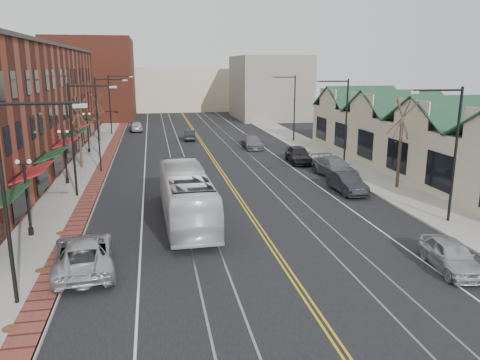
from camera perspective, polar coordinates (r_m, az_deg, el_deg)
name	(u,v)px	position (r m, az deg, el deg)	size (l,w,h in m)	color
ground	(295,282)	(21.27, 6.75, -12.23)	(160.00, 160.00, 0.00)	black
sidewalk_left	(78,184)	(39.78, -19.12, -0.41)	(4.00, 120.00, 0.15)	gray
sidewalk_right	(358,172)	(43.18, 14.17, 1.01)	(4.00, 120.00, 0.15)	gray
building_left	(3,109)	(47.22, -26.93, 7.68)	(10.00, 50.00, 11.00)	maroon
building_right	(421,145)	(45.60, 21.22, 4.01)	(8.00, 36.00, 4.60)	#B8AD8D
backdrop_left	(93,79)	(88.82, -17.49, 11.66)	(14.00, 18.00, 14.00)	maroon
backdrop_mid	(179,89)	(103.49, -7.45, 10.98)	(22.00, 14.00, 9.00)	#B8AD8D
backdrop_right	(269,87)	(85.88, 3.57, 11.19)	(12.00, 16.00, 11.00)	slate
streetlight_l_0	(15,183)	(19.40, -25.71, -0.31)	(3.33, 0.25, 8.00)	black
streetlight_l_1	(78,128)	(34.86, -19.12, 5.98)	(3.33, 0.25, 8.00)	black
streetlight_l_2	(101,108)	(50.65, -16.57, 8.36)	(3.33, 0.25, 8.00)	black
streetlight_l_3	(113,98)	(66.55, -15.23, 9.61)	(3.33, 0.25, 8.00)	black
streetlight_r_0	(450,141)	(29.85, 24.20, 4.34)	(3.33, 0.25, 8.00)	black
streetlight_r_1	(342,114)	(43.84, 12.31, 7.86)	(3.33, 0.25, 8.00)	black
streetlight_r_2	(291,101)	(58.86, 6.25, 9.52)	(3.33, 0.25, 8.00)	black
lamppost_l_1	(27,199)	(28.01, -24.50, -2.16)	(0.84, 0.28, 4.27)	black
lamppost_l_2	(65,158)	(39.47, -20.50, 2.54)	(0.84, 0.28, 4.27)	black
lamppost_l_3	(88,133)	(53.14, -18.04, 5.42)	(0.84, 0.28, 4.27)	black
tree_left_near	(79,131)	(45.07, -19.02, 5.65)	(1.78, 1.37, 6.48)	#382B21
tree_left_far	(98,116)	(60.87, -16.91, 7.49)	(1.66, 1.28, 6.02)	#382B21
tree_right_mid	(401,141)	(37.50, 18.98, 4.52)	(1.90, 1.46, 6.93)	#382B21
manhole_near	(11,328)	(19.34, -26.15, -15.93)	(0.60, 0.60, 0.02)	#592D19
manhole_mid	(42,270)	(23.69, -23.00, -10.06)	(0.60, 0.60, 0.02)	#592D19
manhole_far	(62,233)	(28.26, -20.92, -6.04)	(0.60, 0.60, 0.02)	#592D19
traffic_signal	(99,147)	(43.03, -16.76, 3.89)	(0.18, 0.15, 3.80)	black
transit_bus	(186,196)	(28.65, -6.58, -1.92)	(2.67, 11.41, 3.18)	silver
parked_suv	(84,254)	(23.11, -18.50, -8.55)	(2.64, 5.72, 1.59)	#ACAFB4
parked_car_a	(451,255)	(24.11, 24.33, -8.35)	(1.69, 4.19, 1.43)	#A5A6AC
parked_car_b	(347,183)	(35.91, 12.90, -0.34)	(1.61, 4.61, 1.52)	black
parked_car_c	(335,167)	(40.89, 11.48, 1.52)	(2.30, 5.65, 1.64)	slate
parked_car_d	(298,154)	(46.21, 7.14, 3.11)	(1.98, 4.92, 1.68)	black
distant_car_left	(190,135)	(60.57, -6.13, 5.49)	(1.40, 4.03, 1.33)	black
distant_car_right	(252,142)	(54.18, 1.49, 4.65)	(2.01, 4.95, 1.44)	slate
distant_car_far	(136,126)	(70.02, -12.56, 6.43)	(1.79, 4.44, 1.51)	#A7A9AE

